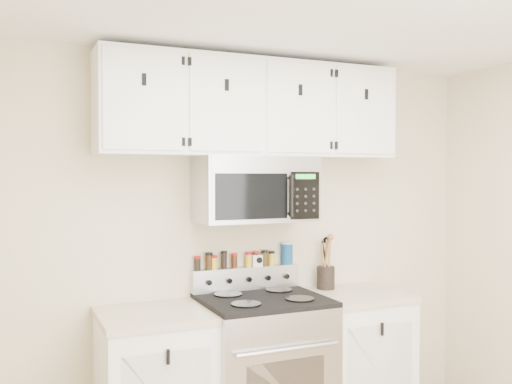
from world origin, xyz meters
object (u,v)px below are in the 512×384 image
at_px(range, 263,370).
at_px(microwave, 255,189).
at_px(salt_canister, 287,253).
at_px(utensil_crock, 326,276).

bearing_deg(range, microwave, 89.77).
bearing_deg(salt_canister, utensil_crock, -15.87).
xyz_separation_m(range, utensil_crock, (0.57, 0.21, 0.53)).
bearing_deg(utensil_crock, microwave, -172.10).
bearing_deg(salt_canister, microwave, -153.12).
bearing_deg(salt_canister, range, -137.44).
bearing_deg(microwave, range, -90.23).
height_order(microwave, salt_canister, microwave).
relative_size(microwave, salt_canister, 4.99).
distance_m(range, salt_canister, 0.81).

